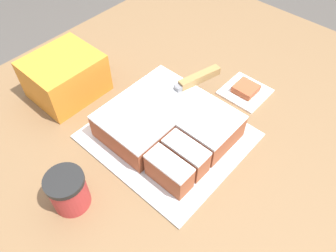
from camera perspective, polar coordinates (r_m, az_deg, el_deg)
name	(u,v)px	position (r m, az deg, el deg)	size (l,w,h in m)	color
ground_plane	(169,245)	(1.66, 0.23, -19.96)	(8.00, 8.00, 0.00)	#4C4742
countertop	(170,200)	(1.25, 0.30, -12.75)	(1.40, 1.10, 0.90)	brown
cake_board	(168,136)	(0.84, 0.00, -1.71)	(0.34, 0.37, 0.01)	silver
cake	(168,124)	(0.81, -0.03, 0.27)	(0.26, 0.29, 0.07)	#994C2D
knife	(191,82)	(0.86, 4.10, 7.73)	(0.30, 0.10, 0.02)	silver
coffee_cup	(69,191)	(0.73, -16.92, -10.81)	(0.08, 0.08, 0.09)	#B23333
paper_napkin	(245,92)	(0.97, 13.27, 5.81)	(0.12, 0.12, 0.01)	white
brownie	(246,89)	(0.97, 13.40, 6.35)	(0.06, 0.06, 0.02)	#994C2D
storage_box	(65,76)	(0.96, -17.46, 8.25)	(0.19, 0.16, 0.12)	orange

